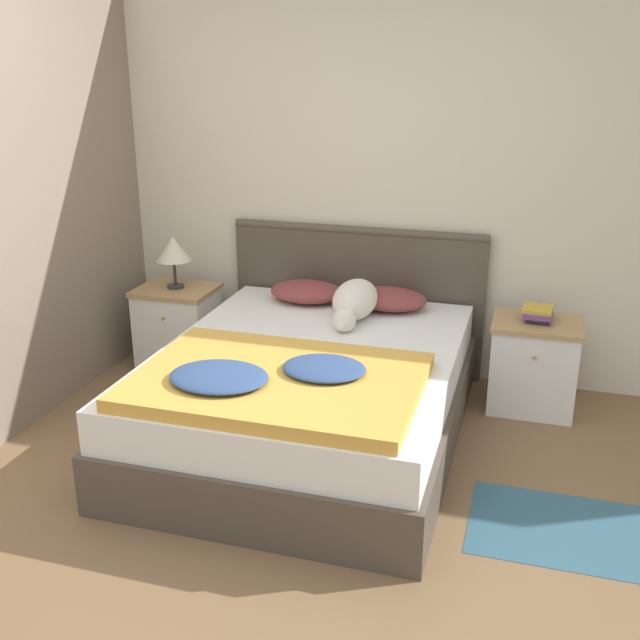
{
  "coord_description": "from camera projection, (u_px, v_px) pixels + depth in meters",
  "views": [
    {
      "loc": [
        1.24,
        -2.52,
        2.01
      ],
      "look_at": [
        0.12,
        1.21,
        0.62
      ],
      "focal_mm": 42.0,
      "sensor_mm": 36.0,
      "label": 1
    }
  ],
  "objects": [
    {
      "name": "pillow_left",
      "position": [
        307.0,
        292.0,
        4.76
      ],
      "size": [
        0.48,
        0.35,
        0.12
      ],
      "color": "brown",
      "rests_on": "bed"
    },
    {
      "name": "wall_side_left",
      "position": [
        37.0,
        193.0,
        4.2
      ],
      "size": [
        0.06,
        3.1,
        2.55
      ],
      "color": "gray",
      "rests_on": "ground_plane"
    },
    {
      "name": "dog",
      "position": [
        355.0,
        301.0,
        4.43
      ],
      "size": [
        0.25,
        0.64,
        0.23
      ],
      "color": "silver",
      "rests_on": "bed"
    },
    {
      "name": "book_stack",
      "position": [
        539.0,
        314.0,
        4.34
      ],
      "size": [
        0.18,
        0.22,
        0.08
      ],
      "color": "#232328",
      "rests_on": "nightstand_right"
    },
    {
      "name": "nightstand_right",
      "position": [
        533.0,
        365.0,
        4.42
      ],
      "size": [
        0.51,
        0.42,
        0.55
      ],
      "color": "white",
      "rests_on": "ground_plane"
    },
    {
      "name": "ground_plane",
      "position": [
        215.0,
        540.0,
        3.28
      ],
      "size": [
        16.0,
        16.0,
        0.0
      ],
      "primitive_type": "plane",
      "color": "brown"
    },
    {
      "name": "rug",
      "position": [
        601.0,
        536.0,
        3.31
      ],
      "size": [
        1.15,
        0.59,
        0.0
      ],
      "color": "#335B70",
      "rests_on": "ground_plane"
    },
    {
      "name": "table_lamp",
      "position": [
        173.0,
        250.0,
        4.87
      ],
      "size": [
        0.23,
        0.23,
        0.34
      ],
      "color": "#2D2D33",
      "rests_on": "nightstand_left"
    },
    {
      "name": "nightstand_left",
      "position": [
        178.0,
        326.0,
        5.05
      ],
      "size": [
        0.51,
        0.42,
        0.55
      ],
      "color": "white",
      "rests_on": "ground_plane"
    },
    {
      "name": "bed",
      "position": [
        309.0,
        395.0,
        4.07
      ],
      "size": [
        1.59,
        2.05,
        0.52
      ],
      "color": "#4C4238",
      "rests_on": "ground_plane"
    },
    {
      "name": "pillow_right",
      "position": [
        388.0,
        299.0,
        4.62
      ],
      "size": [
        0.48,
        0.35,
        0.12
      ],
      "color": "brown",
      "rests_on": "bed"
    },
    {
      "name": "headboard",
      "position": [
        356.0,
        295.0,
        4.94
      ],
      "size": [
        1.67,
        0.06,
        0.97
      ],
      "color": "#4C4238",
      "rests_on": "ground_plane"
    },
    {
      "name": "quilt",
      "position": [
        275.0,
        380.0,
        3.52
      ],
      "size": [
        1.34,
        0.96,
        0.12
      ],
      "color": "gold",
      "rests_on": "bed"
    },
    {
      "name": "wall_back",
      "position": [
        343.0,
        176.0,
        4.78
      ],
      "size": [
        9.0,
        0.06,
        2.55
      ],
      "color": "beige",
      "rests_on": "ground_plane"
    }
  ]
}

